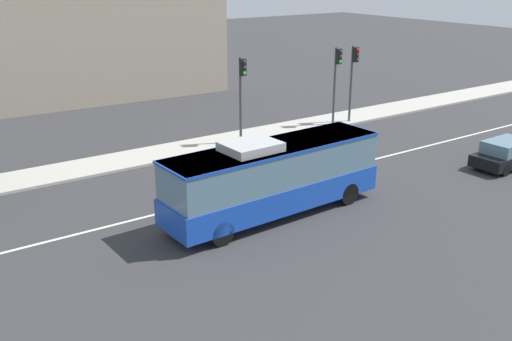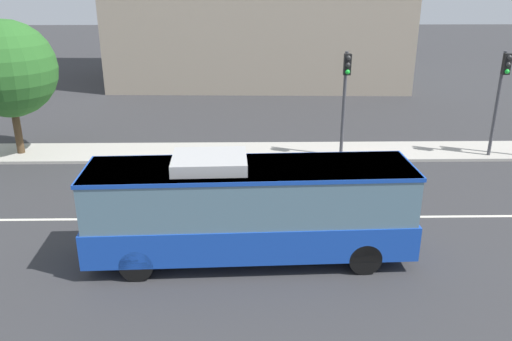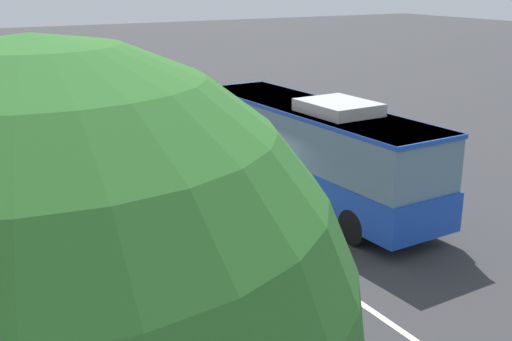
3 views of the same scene
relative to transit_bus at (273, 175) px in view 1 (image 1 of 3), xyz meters
name	(u,v)px [view 1 (image 1 of 3)]	position (x,y,z in m)	size (l,w,h in m)	color
ground_plane	(240,193)	(0.15, 2.85, -1.81)	(160.00, 160.00, 0.00)	#333335
sidewalk_kerb	(169,152)	(0.15, 10.34, -1.74)	(80.00, 2.86, 0.14)	#B2ADA3
lane_centre_line	(240,193)	(0.15, 2.85, -1.80)	(76.00, 0.16, 0.01)	silver
transit_bus	(273,175)	(0.00, 0.00, 0.00)	(10.09, 2.88, 3.46)	#1947B7
sedan_black	(508,153)	(14.00, -1.96, -1.09)	(4.54, 1.91, 1.46)	black
traffic_light_near_corner	(242,86)	(4.55, 9.36, 1.75)	(0.32, 0.62, 5.20)	#47474C
traffic_light_mid_block	(337,73)	(11.88, 9.35, 1.75)	(0.32, 0.62, 5.20)	#47474C
traffic_light_far_corner	(353,71)	(13.32, 9.31, 1.75)	(0.34, 0.62, 5.20)	#47474C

